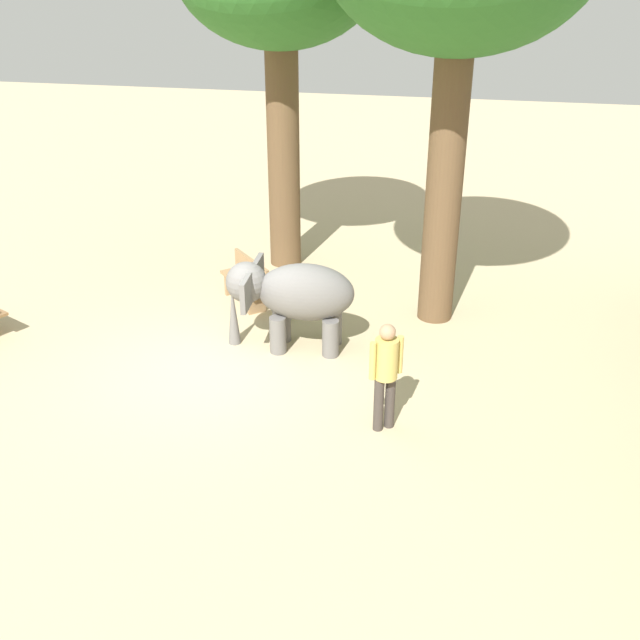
{
  "coord_description": "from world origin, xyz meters",
  "views": [
    {
      "loc": [
        9.35,
        4.13,
        5.72
      ],
      "look_at": [
        -0.5,
        1.63,
        0.8
      ],
      "focal_mm": 39.7,
      "sensor_mm": 36.0,
      "label": 1
    }
  ],
  "objects_px": {
    "wooden_bench": "(247,280)",
    "person_handler": "(386,369)",
    "elephant": "(292,295)",
    "feed_bucket": "(282,312)"
  },
  "relations": [
    {
      "from": "elephant",
      "to": "feed_bucket",
      "type": "xyz_separation_m",
      "value": [
        -0.98,
        -0.5,
        -0.81
      ]
    },
    {
      "from": "elephant",
      "to": "person_handler",
      "type": "xyz_separation_m",
      "value": [
        2.03,
        1.91,
        -0.03
      ]
    },
    {
      "from": "wooden_bench",
      "to": "person_handler",
      "type": "bearing_deg",
      "value": 177.57
    },
    {
      "from": "elephant",
      "to": "person_handler",
      "type": "relative_size",
      "value": 1.36
    },
    {
      "from": "feed_bucket",
      "to": "wooden_bench",
      "type": "bearing_deg",
      "value": -123.87
    },
    {
      "from": "person_handler",
      "to": "feed_bucket",
      "type": "xyz_separation_m",
      "value": [
        -3.02,
        -2.41,
        -0.79
      ]
    },
    {
      "from": "person_handler",
      "to": "wooden_bench",
      "type": "relative_size",
      "value": 1.27
    },
    {
      "from": "elephant",
      "to": "wooden_bench",
      "type": "height_order",
      "value": "elephant"
    },
    {
      "from": "person_handler",
      "to": "feed_bucket",
      "type": "relative_size",
      "value": 4.5
    },
    {
      "from": "person_handler",
      "to": "feed_bucket",
      "type": "distance_m",
      "value": 3.94
    }
  ]
}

